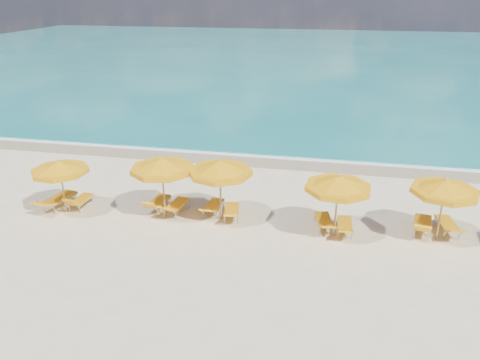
# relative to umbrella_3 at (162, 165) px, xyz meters

# --- Properties ---
(ground_plane) EXTENTS (120.00, 120.00, 0.00)m
(ground_plane) POSITION_rel_umbrella_3_xyz_m (2.85, -0.06, -2.18)
(ground_plane) COLOR beige
(ocean) EXTENTS (120.00, 80.00, 0.30)m
(ocean) POSITION_rel_umbrella_3_xyz_m (2.85, 47.94, -2.18)
(ocean) COLOR #13706F
(ocean) RESTS_ON ground
(wet_sand_band) EXTENTS (120.00, 2.60, 0.01)m
(wet_sand_band) POSITION_rel_umbrella_3_xyz_m (2.85, 7.34, -2.18)
(wet_sand_band) COLOR tan
(wet_sand_band) RESTS_ON ground
(foam_line) EXTENTS (120.00, 1.20, 0.03)m
(foam_line) POSITION_rel_umbrella_3_xyz_m (2.85, 8.14, -2.18)
(foam_line) COLOR white
(foam_line) RESTS_ON ground
(whitecap_near) EXTENTS (14.00, 0.36, 0.05)m
(whitecap_near) POSITION_rel_umbrella_3_xyz_m (-3.15, 16.94, -2.18)
(whitecap_near) COLOR white
(whitecap_near) RESTS_ON ground
(whitecap_far) EXTENTS (18.00, 0.30, 0.05)m
(whitecap_far) POSITION_rel_umbrella_3_xyz_m (10.85, 23.94, -2.18)
(whitecap_far) COLOR white
(whitecap_far) RESTS_ON ground
(umbrella_2) EXTENTS (2.86, 2.86, 2.32)m
(umbrella_2) POSITION_rel_umbrella_3_xyz_m (-4.13, -0.53, -0.20)
(umbrella_2) COLOR tan
(umbrella_2) RESTS_ON ground
(umbrella_3) EXTENTS (3.03, 3.03, 2.56)m
(umbrella_3) POSITION_rel_umbrella_3_xyz_m (0.00, 0.00, 0.00)
(umbrella_3) COLOR tan
(umbrella_3) RESTS_ON ground
(umbrella_4) EXTENTS (2.77, 2.77, 2.58)m
(umbrella_4) POSITION_rel_umbrella_3_xyz_m (2.33, 0.12, 0.01)
(umbrella_4) COLOR tan
(umbrella_4) RESTS_ON ground
(umbrella_5) EXTENTS (3.04, 3.04, 2.49)m
(umbrella_5) POSITION_rel_umbrella_3_xyz_m (6.82, -0.34, -0.06)
(umbrella_5) COLOR tan
(umbrella_5) RESTS_ON ground
(umbrella_6) EXTENTS (2.54, 2.54, 2.44)m
(umbrella_6) POSITION_rel_umbrella_3_xyz_m (10.56, 0.16, -0.10)
(umbrella_6) COLOR tan
(umbrella_6) RESTS_ON ground
(lounger_2_left) EXTENTS (1.06, 2.14, 0.74)m
(lounger_2_left) POSITION_rel_umbrella_3_xyz_m (-4.65, -0.19, -1.94)
(lounger_2_left) COLOR #A5A8AD
(lounger_2_left) RESTS_ON ground
(lounger_2_right) EXTENTS (0.62, 1.61, 0.79)m
(lounger_2_right) POSITION_rel_umbrella_3_xyz_m (-3.73, -0.02, -1.98)
(lounger_2_right) COLOR #A5A8AD
(lounger_2_right) RESTS_ON ground
(lounger_3_left) EXTENTS (0.73, 1.80, 0.83)m
(lounger_3_left) POSITION_rel_umbrella_3_xyz_m (-0.45, 0.40, -1.96)
(lounger_3_left) COLOR #A5A8AD
(lounger_3_left) RESTS_ON ground
(lounger_3_right) EXTENTS (0.86, 1.87, 0.77)m
(lounger_3_right) POSITION_rel_umbrella_3_xyz_m (0.41, 0.25, -1.96)
(lounger_3_right) COLOR #A5A8AD
(lounger_3_right) RESTS_ON ground
(lounger_4_left) EXTENTS (0.67, 1.78, 0.67)m
(lounger_4_left) POSITION_rel_umbrella_3_xyz_m (1.91, 0.55, -1.98)
(lounger_4_left) COLOR #A5A8AD
(lounger_4_left) RESTS_ON ground
(lounger_4_right) EXTENTS (0.86, 1.81, 0.68)m
(lounger_4_right) POSITION_rel_umbrella_3_xyz_m (2.73, 0.28, -1.98)
(lounger_4_right) COLOR #A5A8AD
(lounger_4_right) RESTS_ON ground
(lounger_5_left) EXTENTS (0.91, 1.86, 0.68)m
(lounger_5_left) POSITION_rel_umbrella_3_xyz_m (6.42, 0.10, -1.97)
(lounger_5_left) COLOR #A5A8AD
(lounger_5_left) RESTS_ON ground
(lounger_5_right) EXTENTS (0.58, 1.73, 0.62)m
(lounger_5_right) POSITION_rel_umbrella_3_xyz_m (7.21, -0.03, -1.98)
(lounger_5_right) COLOR #A5A8AD
(lounger_5_right) RESTS_ON ground
(lounger_6_left) EXTENTS (0.96, 1.95, 0.86)m
(lounger_6_left) POSITION_rel_umbrella_3_xyz_m (10.08, 0.51, -1.95)
(lounger_6_left) COLOR #A5A8AD
(lounger_6_left) RESTS_ON ground
(lounger_6_right) EXTENTS (0.80, 1.88, 0.68)m
(lounger_6_right) POSITION_rel_umbrella_3_xyz_m (11.02, 0.72, -1.97)
(lounger_6_right) COLOR #A5A8AD
(lounger_6_right) RESTS_ON ground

